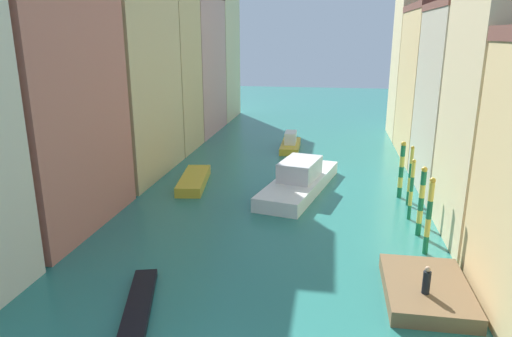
% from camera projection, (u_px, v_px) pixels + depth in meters
% --- Properties ---
extents(ground_plane, '(154.00, 154.00, 0.00)m').
position_uv_depth(ground_plane, '(284.00, 185.00, 39.57)').
color(ground_plane, '#28756B').
extents(building_left_1, '(6.53, 11.49, 21.68)m').
position_uv_depth(building_left_1, '(36.00, 59.00, 28.33)').
color(building_left_1, '#C6705B').
rests_on(building_left_1, ground).
extents(building_left_2, '(6.53, 11.99, 19.44)m').
position_uv_depth(building_left_2, '(124.00, 65.00, 40.11)').
color(building_left_2, '#DBB77A').
rests_on(building_left_2, ground).
extents(building_left_3, '(6.53, 7.39, 22.18)m').
position_uv_depth(building_left_3, '(163.00, 47.00, 48.96)').
color(building_left_3, '#DBB77A').
rests_on(building_left_3, ground).
extents(building_left_4, '(6.53, 11.98, 17.05)m').
position_uv_depth(building_left_4, '(191.00, 65.00, 58.89)').
color(building_left_4, tan).
rests_on(building_left_4, ground).
extents(building_left_5, '(6.53, 9.91, 18.63)m').
position_uv_depth(building_left_5, '(213.00, 55.00, 69.09)').
color(building_left_5, beige).
rests_on(building_left_5, ground).
extents(building_right_2, '(6.53, 9.93, 14.70)m').
position_uv_depth(building_right_2, '(467.00, 101.00, 36.14)').
color(building_right_2, '#BCB299').
rests_on(building_right_2, ground).
extents(building_right_3, '(6.53, 11.83, 15.21)m').
position_uv_depth(building_right_3, '(438.00, 83.00, 46.47)').
color(building_right_3, '#DBB77A').
rests_on(building_right_3, ground).
extents(building_right_4, '(6.53, 8.14, 17.31)m').
position_uv_depth(building_right_4, '(422.00, 66.00, 55.79)').
color(building_right_4, beige).
rests_on(building_right_4, ground).
extents(waterfront_dock, '(3.93, 5.70, 0.75)m').
position_uv_depth(waterfront_dock, '(426.00, 290.00, 22.54)').
color(waterfront_dock, brown).
rests_on(waterfront_dock, ground).
extents(person_on_dock, '(0.36, 0.36, 1.37)m').
position_uv_depth(person_on_dock, '(427.00, 281.00, 21.37)').
color(person_on_dock, black).
rests_on(person_on_dock, waterfront_dock).
extents(mooring_pole_0, '(0.34, 0.34, 4.65)m').
position_uv_depth(mooring_pole_0, '(429.00, 216.00, 26.45)').
color(mooring_pole_0, '#197247').
rests_on(mooring_pole_0, ground).
extents(mooring_pole_1, '(0.37, 0.37, 4.54)m').
position_uv_depth(mooring_pole_1, '(421.00, 201.00, 28.96)').
color(mooring_pole_1, '#197247').
rests_on(mooring_pole_1, ground).
extents(mooring_pole_2, '(0.27, 0.27, 4.29)m').
position_uv_depth(mooring_pole_2, '(411.00, 189.00, 31.56)').
color(mooring_pole_2, '#197247').
rests_on(mooring_pole_2, ground).
extents(mooring_pole_3, '(0.27, 0.27, 4.56)m').
position_uv_depth(mooring_pole_3, '(410.00, 175.00, 34.17)').
color(mooring_pole_3, '#197247').
rests_on(mooring_pole_3, ground).
extents(mooring_pole_4, '(0.39, 0.39, 4.51)m').
position_uv_depth(mooring_pole_4, '(401.00, 169.00, 35.82)').
color(mooring_pole_4, '#197247').
rests_on(mooring_pole_4, ground).
extents(vaporetto_white, '(6.14, 12.67, 2.58)m').
position_uv_depth(vaporetto_white, '(300.00, 180.00, 37.88)').
color(vaporetto_white, white).
rests_on(vaporetto_white, ground).
extents(gondola_black, '(3.73, 9.76, 0.37)m').
position_uv_depth(gondola_black, '(133.00, 329.00, 19.86)').
color(gondola_black, black).
rests_on(gondola_black, ground).
extents(motorboat_0, '(3.00, 7.14, 0.80)m').
position_uv_depth(motorboat_0, '(194.00, 180.00, 39.39)').
color(motorboat_0, gold).
rests_on(motorboat_0, ground).
extents(motorboat_1, '(2.11, 6.35, 1.97)m').
position_uv_depth(motorboat_1, '(290.00, 143.00, 51.60)').
color(motorboat_1, gold).
rests_on(motorboat_1, ground).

